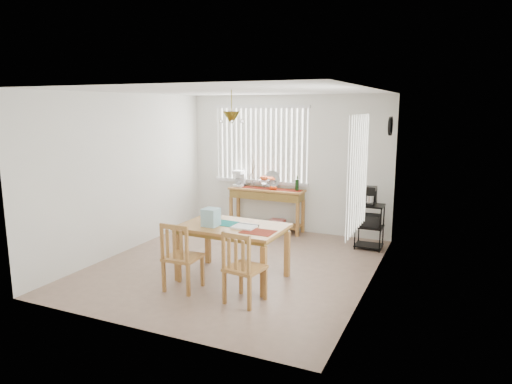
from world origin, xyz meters
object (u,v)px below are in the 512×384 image
at_px(cart_items, 371,196).
at_px(chair_right, 243,268).
at_px(chair_left, 181,257).
at_px(sideboard, 267,199).
at_px(wire_cart, 370,222).
at_px(dining_table, 233,232).

height_order(cart_items, chair_right, cart_items).
bearing_deg(chair_left, sideboard, 92.05).
bearing_deg(wire_cart, chair_left, -124.12).
distance_m(sideboard, chair_left, 3.17).
distance_m(sideboard, chair_right, 3.37).
bearing_deg(chair_left, wire_cart, 55.88).
bearing_deg(dining_table, chair_right, -54.67).
distance_m(cart_items, chair_right, 3.07).
relative_size(wire_cart, chair_left, 0.83).
bearing_deg(chair_right, sideboard, 107.78).
xyz_separation_m(wire_cart, dining_table, (-1.49, -2.17, 0.22)).
relative_size(dining_table, chair_right, 1.58).
distance_m(sideboard, wire_cart, 2.06).
height_order(sideboard, wire_cart, sideboard).
bearing_deg(cart_items, wire_cart, -90.00).
bearing_deg(wire_cart, sideboard, 170.38).
bearing_deg(cart_items, sideboard, 170.61).
bearing_deg(dining_table, sideboard, 102.08).
bearing_deg(chair_right, chair_left, 177.75).
xyz_separation_m(cart_items, chair_left, (-1.91, -2.83, -0.46)).
distance_m(dining_table, chair_right, 0.88).
distance_m(sideboard, dining_table, 2.57).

